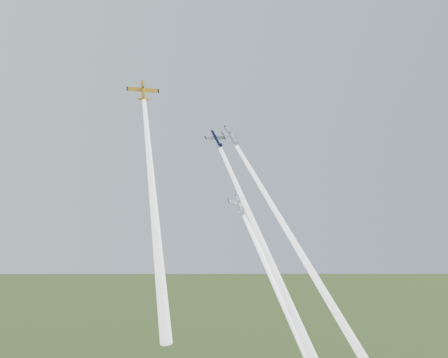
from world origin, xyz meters
TOP-DOWN VIEW (x-y plane):
  - plane_yellow at (-15.82, 5.38)m, footprint 9.37×7.95m
  - smoke_trail_yellow at (-22.94, -10.78)m, footprint 15.62×31.77m
  - plane_navy at (4.44, 2.42)m, footprint 7.30×4.46m
  - smoke_trail_navy at (4.56, -16.22)m, footprint 2.43×35.73m
  - plane_silver_right at (8.60, 1.51)m, footprint 9.04×7.29m
  - smoke_trail_silver_right at (15.33, -15.63)m, footprint 14.94×33.62m
  - plane_silver_low at (4.41, -6.42)m, footprint 7.59×4.77m
  - smoke_trail_silver_low at (5.11, -21.91)m, footprint 3.52×29.50m

SIDE VIEW (x-z plane):
  - smoke_trail_silver_low at x=5.11m, z-range 39.13..83.81m
  - smoke_trail_navy at x=4.56m, z-range 46.54..101.13m
  - smoke_trail_silver_right at x=15.33m, z-range 48.30..102.16m
  - smoke_trail_yellow at x=-22.94m, z-range 59.55..111.04m
  - plane_silver_low at x=4.41m, z-range 82.28..89.57m
  - plane_navy at x=4.44m, z-range 99.83..106.65m
  - plane_silver_right at x=8.60m, z-range 100.65..107.90m
  - plane_yellow at x=-15.82m, z-range 109.49..116.82m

